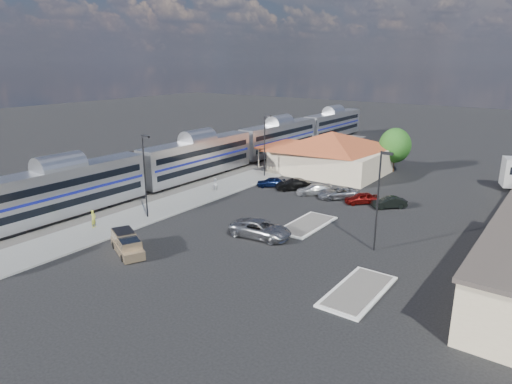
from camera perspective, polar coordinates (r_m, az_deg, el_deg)
The scene contains 22 objects.
ground at distance 47.56m, azimuth 0.96°, elevation -3.90°, with size 280.00×280.00×0.00m, color black.
railbed at distance 66.49m, azimuth -10.03°, elevation 1.79°, with size 16.00×100.00×0.12m, color #4C4944.
platform at distance 59.08m, azimuth -5.28°, elevation 0.17°, with size 5.50×92.00×0.18m, color gray.
passenger_train at distance 65.00m, azimuth -7.20°, elevation 4.13°, with size 3.00×104.00×5.55m.
freight_cars at distance 63.91m, azimuth -16.39°, elevation 2.51°, with size 2.80×46.00×4.00m.
station_depot at distance 68.99m, azimuth 9.31°, elevation 4.97°, with size 18.35×12.24×6.20m.
traffic_island_south at distance 47.14m, azimuth 6.36°, elevation -4.06°, with size 3.30×7.50×0.21m.
traffic_island_north at distance 34.92m, azimuth 12.65°, elevation -11.98°, with size 3.30×7.50×0.21m.
lamp_plat_s at distance 48.84m, azimuth -13.71°, elevation 2.71°, with size 1.08×0.25×9.00m.
lamp_plat_n at distance 64.96m, azimuth 1.15°, elevation 6.46°, with size 1.08×0.25×9.00m.
lamp_lot at distance 40.58m, azimuth 15.16°, elevation -0.13°, with size 1.08×0.25×9.00m.
tree_depot at distance 71.44m, azimuth 16.98°, elevation 5.59°, with size 4.71×4.71×6.63m.
pickup_truck at distance 41.67m, azimuth -15.80°, elevation -6.35°, with size 5.23×3.69×1.70m.
suv at distance 43.57m, azimuth 0.58°, elevation -4.66°, with size 2.77×6.00×1.67m, color gray.
person_a at distance 48.40m, azimuth -19.65°, elevation -3.15°, with size 0.67×0.44×1.82m, color #D9DF45.
person_b at distance 58.69m, azimuth -5.13°, elevation 0.97°, with size 0.77×0.60×1.59m, color white.
parked_car_a at distance 60.86m, azimuth 1.94°, elevation 1.27°, with size 1.56×3.87×1.32m, color #0B163A.
parked_car_b at distance 59.43m, azimuth 4.66°, elevation 0.94°, with size 1.56×4.47×1.47m, color black.
parked_car_c at distance 57.68m, azimuth 7.22°, elevation 0.29°, with size 1.82×4.47×1.30m, color beige.
parked_car_d at distance 56.54m, azimuth 10.21°, elevation -0.11°, with size 2.35×5.09×1.42m, color gray.
parked_car_e at distance 55.05m, azimuth 13.06°, elevation -0.75°, with size 1.60×3.99×1.36m, color maroon.
parked_car_f at distance 54.26m, azimuth 16.29°, elevation -1.28°, with size 1.37×3.93×1.30m, color black.
Camera 1 is at (25.44, -36.69, 16.39)m, focal length 32.00 mm.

